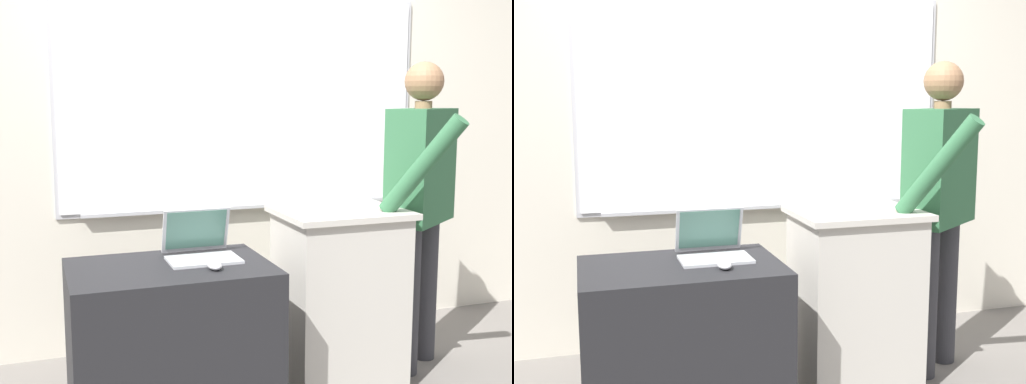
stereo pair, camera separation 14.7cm
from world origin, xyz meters
TOP-DOWN VIEW (x-y plane):
  - back_wall at (0.01, 1.41)m, footprint 6.40×0.17m
  - lectern_podium at (0.38, 0.52)m, footprint 0.63×0.51m
  - side_desk at (-0.53, 0.38)m, footprint 0.89×0.61m
  - person_presenter at (0.89, 0.58)m, footprint 0.63×0.75m
  - laptop at (-0.37, 0.48)m, footprint 0.32×0.29m
  - wireless_keyboard at (0.35, 0.46)m, footprint 0.39×0.12m
  - computer_mouse_by_laptop at (-0.36, 0.25)m, footprint 0.06×0.10m

SIDE VIEW (x-z plane):
  - side_desk at x=-0.53m, z-range 0.00..0.75m
  - lectern_podium at x=0.38m, z-range 0.00..0.93m
  - computer_mouse_by_laptop at x=-0.36m, z-range 0.75..0.78m
  - laptop at x=-0.37m, z-range 0.70..0.93m
  - wireless_keyboard at x=0.35m, z-range 0.92..0.94m
  - person_presenter at x=0.89m, z-range 0.14..1.81m
  - back_wall at x=0.01m, z-range 0.00..2.79m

